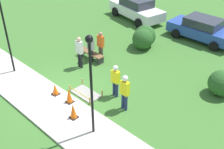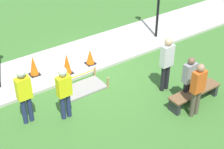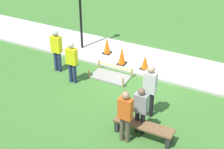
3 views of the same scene
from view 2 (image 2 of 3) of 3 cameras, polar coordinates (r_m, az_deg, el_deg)
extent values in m
plane|color=#3D702D|center=(11.94, -3.16, 0.14)|extent=(60.00, 60.00, 0.00)
cube|color=#BCB7AD|center=(12.78, -6.00, 2.67)|extent=(28.00, 2.35, 0.10)
cube|color=gray|center=(11.18, -4.86, -2.32)|extent=(1.44, 0.79, 0.06)
cube|color=tan|center=(11.67, -2.88, 0.43)|extent=(0.05, 0.05, 0.39)
cube|color=tan|center=(11.11, -9.13, -1.88)|extent=(0.05, 0.05, 0.39)
cube|color=tan|center=(11.12, -0.68, -1.37)|extent=(0.05, 0.05, 0.39)
cube|color=tan|center=(10.52, -7.14, -3.91)|extent=(0.05, 0.05, 0.39)
cube|color=yellow|center=(11.31, -5.96, -0.29)|extent=(1.44, 0.00, 0.04)
cube|color=black|center=(12.32, -3.62, 1.88)|extent=(0.34, 0.34, 0.02)
cone|color=orange|center=(12.17, -3.67, 3.03)|extent=(0.29, 0.29, 0.55)
cube|color=black|center=(11.87, -7.38, 0.31)|extent=(0.34, 0.34, 0.02)
cone|color=orange|center=(11.67, -7.51, 1.87)|extent=(0.29, 0.29, 0.73)
cube|color=black|center=(11.98, -12.72, 0.04)|extent=(0.34, 0.34, 0.02)
cone|color=orange|center=(11.79, -12.93, 1.50)|extent=(0.29, 0.29, 0.69)
cube|color=#2D2D33|center=(11.30, 16.24, -2.23)|extent=(0.12, 0.40, 0.39)
cube|color=#2D2D33|center=(10.27, 10.35, -5.30)|extent=(0.12, 0.40, 0.39)
cube|color=brown|center=(10.64, 13.60, -2.72)|extent=(1.82, 0.44, 0.06)
cylinder|color=navy|center=(9.93, -7.24, -5.07)|extent=(0.14, 0.14, 0.78)
cylinder|color=navy|center=(9.87, -8.16, -5.43)|extent=(0.14, 0.14, 0.78)
cube|color=yellow|center=(9.48, -8.01, -1.93)|extent=(0.40, 0.22, 0.62)
sphere|color=tan|center=(9.25, -8.20, 0.18)|extent=(0.21, 0.21, 0.21)
sphere|color=white|center=(9.22, -8.23, 0.49)|extent=(0.24, 0.24, 0.24)
cylinder|color=navy|center=(9.96, -13.45, -5.56)|extent=(0.14, 0.14, 0.83)
cylinder|color=navy|center=(9.91, -14.40, -5.91)|extent=(0.14, 0.14, 0.83)
cube|color=yellow|center=(9.50, -14.52, -2.23)|extent=(0.40, 0.22, 0.66)
sphere|color=#A37A5B|center=(9.26, -14.89, 0.00)|extent=(0.23, 0.23, 0.23)
sphere|color=white|center=(9.22, -14.95, 0.32)|extent=(0.26, 0.26, 0.26)
cylinder|color=brown|center=(10.22, 13.98, -4.46)|extent=(0.14, 0.14, 0.84)
cylinder|color=brown|center=(10.11, 13.29, -4.83)|extent=(0.14, 0.14, 0.84)
cube|color=#E55B1E|center=(9.74, 14.20, -1.14)|extent=(0.40, 0.22, 0.66)
sphere|color=#A37A5B|center=(9.50, 14.56, 1.08)|extent=(0.23, 0.23, 0.23)
cylinder|color=black|center=(11.08, 9.14, -0.37)|extent=(0.14, 0.14, 0.90)
cylinder|color=black|center=(10.98, 8.46, -0.67)|extent=(0.14, 0.14, 0.90)
cube|color=silver|center=(10.61, 9.16, 3.09)|extent=(0.40, 0.22, 0.71)
sphere|color=tan|center=(10.38, 9.39, 5.37)|extent=(0.24, 0.24, 0.24)
cylinder|color=black|center=(10.68, 12.68, -2.69)|extent=(0.14, 0.14, 0.77)
cylinder|color=black|center=(10.56, 12.00, -3.03)|extent=(0.14, 0.14, 0.77)
cube|color=gray|center=(10.24, 12.79, 0.27)|extent=(0.40, 0.22, 0.61)
sphere|color=brown|center=(10.03, 13.08, 2.23)|extent=(0.21, 0.21, 0.21)
camera|label=1|loc=(15.65, -58.35, 25.87)|focal=45.00mm
camera|label=3|loc=(9.81, 71.39, 14.62)|focal=55.00mm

